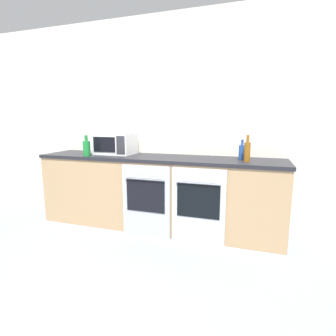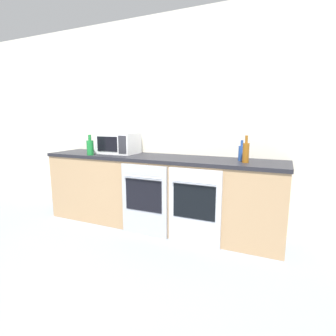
% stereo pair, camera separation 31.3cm
% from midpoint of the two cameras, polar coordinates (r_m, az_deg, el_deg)
% --- Properties ---
extents(ground_plane, '(16.00, 16.00, 0.00)m').
position_cam_midpoint_polar(ground_plane, '(2.19, -24.22, -27.39)').
color(ground_plane, gray).
extents(wall_back, '(10.00, 0.06, 2.60)m').
position_cam_midpoint_polar(wall_back, '(3.44, -3.19, 10.04)').
color(wall_back, silver).
rests_on(wall_back, ground_plane).
extents(counter_back, '(2.98, 0.61, 0.89)m').
position_cam_midpoint_polar(counter_back, '(3.25, -5.13, -5.25)').
color(counter_back, tan).
rests_on(counter_back, ground_plane).
extents(oven_left, '(0.57, 0.06, 0.83)m').
position_cam_midpoint_polar(oven_left, '(3.00, -7.83, -7.13)').
color(oven_left, '#A8AAAF').
rests_on(oven_left, ground_plane).
extents(oven_right, '(0.57, 0.06, 0.83)m').
position_cam_midpoint_polar(oven_right, '(2.80, 3.40, -8.33)').
color(oven_right, '#B7BABF').
rests_on(oven_right, ground_plane).
extents(microwave, '(0.51, 0.36, 0.27)m').
position_cam_midpoint_polar(microwave, '(3.50, -14.09, 5.20)').
color(microwave, silver).
rests_on(microwave, counter_back).
extents(bottle_green, '(0.09, 0.09, 0.25)m').
position_cam_midpoint_polar(bottle_green, '(3.38, -19.87, 4.11)').
color(bottle_green, '#19722D').
rests_on(bottle_green, counter_back).
extents(bottle_blue, '(0.07, 0.07, 0.22)m').
position_cam_midpoint_polar(bottle_blue, '(2.96, 12.89, 3.43)').
color(bottle_blue, '#234793').
rests_on(bottle_blue, counter_back).
extents(bottle_amber, '(0.07, 0.07, 0.28)m').
position_cam_midpoint_polar(bottle_amber, '(2.84, 13.87, 3.57)').
color(bottle_amber, '#8C5114').
rests_on(bottle_amber, counter_back).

